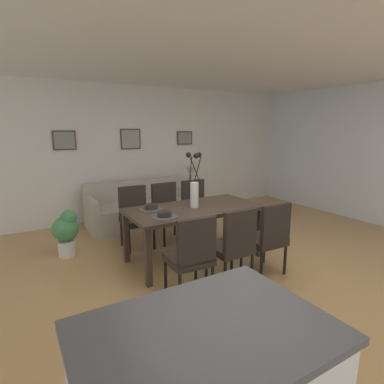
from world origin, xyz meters
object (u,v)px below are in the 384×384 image
(dining_chair_far_left, at_px, (233,243))
(dining_chair_mid_left, at_px, (268,235))
(dining_chair_near_right, at_px, (135,214))
(framed_picture_center, at_px, (131,139))
(potted_plant, at_px, (66,231))
(side_table, at_px, (191,204))
(bowl_near_right, at_px, (151,206))
(bowl_near_left, at_px, (165,213))
(dining_chair_mid_right, at_px, (196,205))
(centerpiece_vase, at_px, (194,187))
(framed_picture_right, at_px, (185,138))
(dining_chair_far_right, at_px, (167,209))
(framed_picture_left, at_px, (64,140))
(table_lamp, at_px, (191,174))
(dining_chair_near_left, at_px, (192,253))
(dining_table, at_px, (194,213))
(sofa, at_px, (139,210))

(dining_chair_far_left, xyz_separation_m, dining_chair_mid_left, (0.53, -0.01, 0.00))
(dining_chair_near_right, bearing_deg, framed_picture_center, 71.52)
(dining_chair_near_right, relative_size, potted_plant, 1.37)
(dining_chair_near_right, bearing_deg, potted_plant, 171.48)
(dining_chair_mid_left, distance_m, side_table, 2.69)
(bowl_near_right, relative_size, side_table, 0.33)
(bowl_near_left, bearing_deg, dining_chair_mid_right, 44.33)
(centerpiece_vase, relative_size, framed_picture_right, 2.01)
(dining_chair_far_left, height_order, dining_chair_far_right, same)
(centerpiece_vase, xyz_separation_m, framed_picture_left, (-1.22, 2.45, 0.55))
(table_lamp, height_order, framed_picture_center, framed_picture_center)
(dining_chair_near_left, relative_size, dining_chair_far_right, 1.00)
(dining_chair_far_left, relative_size, framed_picture_left, 2.35)
(framed_picture_right, bearing_deg, dining_table, -116.48)
(dining_chair_far_left, xyz_separation_m, sofa, (-0.10, 2.71, -0.23))
(framed_picture_center, bearing_deg, centerpiece_vase, -89.98)
(dining_chair_far_left, xyz_separation_m, bowl_near_left, (-0.56, 0.64, 0.27))
(dining_chair_near_left, relative_size, bowl_near_right, 5.41)
(dining_chair_near_left, height_order, sofa, dining_chair_near_left)
(dining_chair_mid_right, xyz_separation_m, framed_picture_center, (-0.55, 1.58, 1.06))
(dining_table, xyz_separation_m, table_lamp, (0.98, 1.79, 0.23))
(sofa, bearing_deg, bowl_near_left, -102.28)
(dining_table, bearing_deg, centerpiece_vase, 55.35)
(framed_picture_center, bearing_deg, bowl_near_right, -103.52)
(dining_chair_far_right, bearing_deg, dining_chair_mid_left, -72.88)
(dining_chair_mid_left, bearing_deg, dining_chair_far_left, 178.59)
(bowl_near_left, bearing_deg, bowl_near_right, 90.00)
(framed_picture_right, bearing_deg, side_table, -109.57)
(bowl_near_left, bearing_deg, dining_table, 20.44)
(dining_chair_far_left, relative_size, side_table, 1.77)
(dining_chair_near_right, distance_m, dining_chair_far_right, 0.54)
(dining_table, xyz_separation_m, framed_picture_right, (1.22, 2.45, 0.91))
(dining_chair_mid_right, relative_size, framed_picture_center, 2.28)
(sofa, xyz_separation_m, potted_plant, (-1.41, -0.87, 0.09))
(dining_chair_mid_right, distance_m, framed_picture_left, 2.60)
(dining_table, bearing_deg, dining_chair_near_left, -122.49)
(dining_chair_near_right, distance_m, framed_picture_left, 2.03)
(sofa, relative_size, potted_plant, 2.80)
(framed_picture_right, bearing_deg, bowl_near_left, -123.60)
(centerpiece_vase, distance_m, bowl_near_right, 0.63)
(dining_chair_near_left, height_order, potted_plant, dining_chair_near_left)
(framed_picture_right, bearing_deg, dining_chair_far_left, -110.12)
(dining_chair_far_right, relative_size, table_lamp, 1.80)
(dining_chair_near_left, distance_m, dining_chair_near_right, 1.72)
(framed_picture_left, distance_m, framed_picture_center, 1.22)
(centerpiece_vase, bearing_deg, side_table, 61.14)
(bowl_near_left, height_order, bowl_near_right, same)
(sofa, height_order, framed_picture_right, framed_picture_right)
(dining_table, relative_size, dining_chair_far_right, 1.96)
(side_table, relative_size, table_lamp, 1.02)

